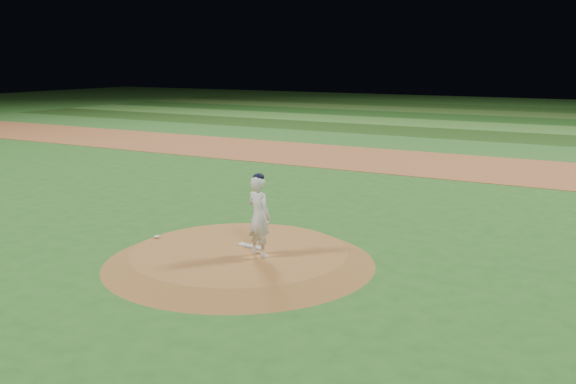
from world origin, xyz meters
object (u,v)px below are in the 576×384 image
Objects in this scene: pitchers_mound at (240,256)px; pitching_rubber at (251,246)px; pitcher_on_mound at (259,216)px; rosin_bag at (157,237)px.

pitching_rubber is (0.06, 0.33, 0.14)m from pitchers_mound.
pitchers_mound is at bearing 170.14° from pitcher_on_mound.
rosin_bag is at bearing -179.31° from pitcher_on_mound.
pitchers_mound is 0.36m from pitching_rubber.
pitcher_on_mound is (0.47, -0.42, 0.80)m from pitching_rubber.
rosin_bag is at bearing -176.58° from pitchers_mound.
rosin_bag is (-2.13, -0.45, 0.02)m from pitching_rubber.
pitcher_on_mound reaches higher than pitchers_mound.
pitcher_on_mound is (0.53, -0.09, 0.94)m from pitchers_mound.
pitcher_on_mound reaches higher than pitching_rubber.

